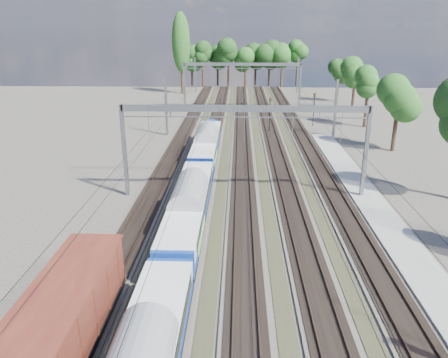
{
  "coord_description": "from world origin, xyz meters",
  "views": [
    {
      "loc": [
        -0.51,
        -10.09,
        15.98
      ],
      "look_at": [
        -1.8,
        27.13,
        2.8
      ],
      "focal_mm": 35.0,
      "sensor_mm": 36.0,
      "label": 1
    }
  ],
  "objects_px": {
    "emu_train": "(189,203)",
    "signal_far": "(314,105)",
    "worker": "(242,107)",
    "signal_near": "(270,111)",
    "freight_boxcar": "(49,343)"
  },
  "relations": [
    {
      "from": "freight_boxcar",
      "to": "worker",
      "type": "height_order",
      "value": "freight_boxcar"
    },
    {
      "from": "freight_boxcar",
      "to": "worker",
      "type": "xyz_separation_m",
      "value": [
        9.08,
        67.93,
        -1.38
      ]
    },
    {
      "from": "freight_boxcar",
      "to": "worker",
      "type": "distance_m",
      "value": 68.54
    },
    {
      "from": "worker",
      "to": "signal_near",
      "type": "relative_size",
      "value": 0.38
    },
    {
      "from": "freight_boxcar",
      "to": "signal_near",
      "type": "height_order",
      "value": "signal_near"
    },
    {
      "from": "emu_train",
      "to": "freight_boxcar",
      "type": "height_order",
      "value": "emu_train"
    },
    {
      "from": "signal_far",
      "to": "freight_boxcar",
      "type": "bearing_deg",
      "value": -119.91
    },
    {
      "from": "freight_boxcar",
      "to": "signal_far",
      "type": "relative_size",
      "value": 2.78
    },
    {
      "from": "emu_train",
      "to": "signal_far",
      "type": "bearing_deg",
      "value": 67.73
    },
    {
      "from": "freight_boxcar",
      "to": "worker",
      "type": "relative_size",
      "value": 7.57
    },
    {
      "from": "emu_train",
      "to": "signal_near",
      "type": "bearing_deg",
      "value": 75.99
    },
    {
      "from": "signal_near",
      "to": "worker",
      "type": "bearing_deg",
      "value": 98.37
    },
    {
      "from": "freight_boxcar",
      "to": "signal_far",
      "type": "distance_m",
      "value": 60.32
    },
    {
      "from": "emu_train",
      "to": "signal_near",
      "type": "height_order",
      "value": "signal_near"
    },
    {
      "from": "emu_train",
      "to": "freight_boxcar",
      "type": "bearing_deg",
      "value": -105.13
    }
  ]
}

